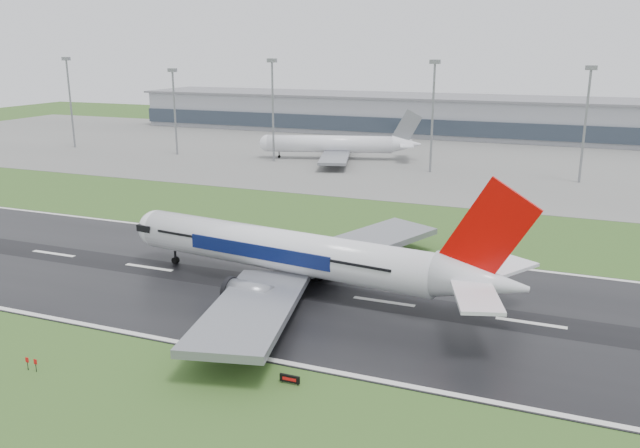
% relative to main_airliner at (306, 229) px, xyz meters
% --- Properties ---
extents(ground, '(520.00, 520.00, 0.00)m').
position_rel_main_airliner_xyz_m(ground, '(-28.00, -0.20, -9.50)').
color(ground, '#2F521E').
rests_on(ground, ground).
extents(runway, '(400.00, 45.00, 0.10)m').
position_rel_main_airliner_xyz_m(runway, '(-28.00, -0.20, -9.45)').
color(runway, black).
rests_on(runway, ground).
extents(apron, '(400.00, 130.00, 0.08)m').
position_rel_main_airliner_xyz_m(apron, '(-28.00, 124.80, -9.46)').
color(apron, slate).
rests_on(apron, ground).
extents(terminal, '(240.00, 36.00, 15.00)m').
position_rel_main_airliner_xyz_m(terminal, '(-28.00, 184.80, -2.00)').
color(terminal, gray).
rests_on(terminal, ground).
extents(main_airliner, '(70.71, 68.08, 18.80)m').
position_rel_main_airliner_xyz_m(main_airliner, '(0.00, 0.00, 0.00)').
color(main_airliner, white).
rests_on(main_airliner, runway).
extents(parked_airliner, '(64.51, 62.00, 15.54)m').
position_rel_main_airliner_xyz_m(parked_airliner, '(-35.99, 111.14, -1.65)').
color(parked_airliner, white).
rests_on(parked_airliner, apron).
extents(runway_sign, '(2.28, 0.90, 1.04)m').
position_rel_main_airliner_xyz_m(runway_sign, '(8.90, -26.06, -8.98)').
color(runway_sign, black).
rests_on(runway_sign, ground).
extents(floodmast_0, '(0.64, 0.64, 30.61)m').
position_rel_main_airliner_xyz_m(floodmast_0, '(-132.61, 99.80, 5.80)').
color(floodmast_0, gray).
rests_on(floodmast_0, ground).
extents(floodmast_1, '(0.64, 0.64, 27.25)m').
position_rel_main_airliner_xyz_m(floodmast_1, '(-89.09, 99.80, 4.12)').
color(floodmast_1, gray).
rests_on(floodmast_1, ground).
extents(floodmast_2, '(0.64, 0.64, 30.56)m').
position_rel_main_airliner_xyz_m(floodmast_2, '(-52.98, 99.80, 5.78)').
color(floodmast_2, gray).
rests_on(floodmast_2, ground).
extents(floodmast_3, '(0.64, 0.64, 30.55)m').
position_rel_main_airliner_xyz_m(floodmast_3, '(-2.83, 99.80, 5.78)').
color(floodmast_3, gray).
rests_on(floodmast_3, ground).
extents(floodmast_4, '(0.64, 0.64, 29.37)m').
position_rel_main_airliner_xyz_m(floodmast_4, '(37.49, 99.80, 5.19)').
color(floodmast_4, gray).
rests_on(floodmast_4, ground).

